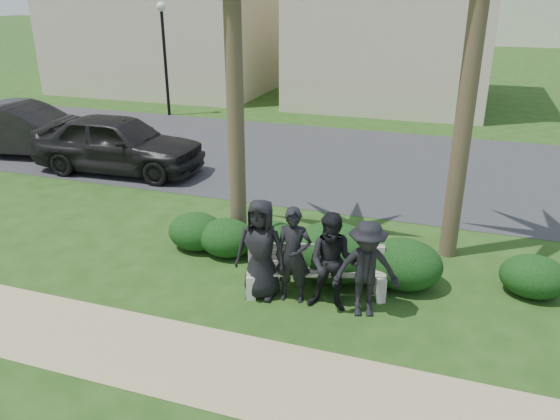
{
  "coord_description": "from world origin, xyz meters",
  "views": [
    {
      "loc": [
        2.29,
        -7.24,
        4.76
      ],
      "look_at": [
        -0.52,
        1.0,
        1.21
      ],
      "focal_mm": 35.0,
      "sensor_mm": 36.0,
      "label": 1
    }
  ],
  "objects_px": {
    "man_b": "(293,255)",
    "man_d": "(366,269)",
    "man_a": "(261,249)",
    "car_a": "(118,143)",
    "park_bench": "(316,274)",
    "car_b": "(24,129)",
    "man_c": "(333,263)",
    "street_lamp": "(164,39)"
  },
  "relations": [
    {
      "from": "man_c",
      "to": "car_a",
      "type": "xyz_separation_m",
      "value": [
        -7.25,
        4.97,
        -0.01
      ]
    },
    {
      "from": "car_a",
      "to": "car_b",
      "type": "distance_m",
      "value": 3.74
    },
    {
      "from": "park_bench",
      "to": "car_a",
      "type": "bearing_deg",
      "value": 129.71
    },
    {
      "from": "car_a",
      "to": "man_d",
      "type": "bearing_deg",
      "value": -125.41
    },
    {
      "from": "street_lamp",
      "to": "car_b",
      "type": "relative_size",
      "value": 0.9
    },
    {
      "from": "park_bench",
      "to": "car_b",
      "type": "distance_m",
      "value": 11.78
    },
    {
      "from": "man_b",
      "to": "man_d",
      "type": "bearing_deg",
      "value": -9.4
    },
    {
      "from": "car_a",
      "to": "car_b",
      "type": "bearing_deg",
      "value": 79.16
    },
    {
      "from": "street_lamp",
      "to": "car_b",
      "type": "bearing_deg",
      "value": -101.65
    },
    {
      "from": "street_lamp",
      "to": "man_c",
      "type": "relative_size",
      "value": 2.64
    },
    {
      "from": "street_lamp",
      "to": "man_a",
      "type": "bearing_deg",
      "value": -54.56
    },
    {
      "from": "man_b",
      "to": "car_b",
      "type": "distance_m",
      "value": 11.64
    },
    {
      "from": "man_b",
      "to": "car_a",
      "type": "xyz_separation_m",
      "value": [
        -6.59,
        4.9,
        -0.0
      ]
    },
    {
      "from": "car_b",
      "to": "man_a",
      "type": "bearing_deg",
      "value": -128.26
    },
    {
      "from": "man_a",
      "to": "park_bench",
      "type": "bearing_deg",
      "value": 20.84
    },
    {
      "from": "man_d",
      "to": "car_b",
      "type": "distance_m",
      "value": 12.72
    },
    {
      "from": "man_c",
      "to": "man_a",
      "type": "bearing_deg",
      "value": 178.12
    },
    {
      "from": "car_a",
      "to": "street_lamp",
      "type": "bearing_deg",
      "value": 16.28
    },
    {
      "from": "park_bench",
      "to": "man_d",
      "type": "bearing_deg",
      "value": -40.0
    },
    {
      "from": "park_bench",
      "to": "street_lamp",
      "type": "bearing_deg",
      "value": 112.3
    },
    {
      "from": "park_bench",
      "to": "car_b",
      "type": "bearing_deg",
      "value": 137.62
    },
    {
      "from": "park_bench",
      "to": "man_b",
      "type": "distance_m",
      "value": 0.62
    },
    {
      "from": "man_a",
      "to": "car_b",
      "type": "distance_m",
      "value": 11.19
    },
    {
      "from": "man_d",
      "to": "car_b",
      "type": "relative_size",
      "value": 0.33
    },
    {
      "from": "man_a",
      "to": "man_c",
      "type": "xyz_separation_m",
      "value": [
        1.19,
        -0.01,
        -0.04
      ]
    },
    {
      "from": "street_lamp",
      "to": "park_bench",
      "type": "bearing_deg",
      "value": -51.07
    },
    {
      "from": "man_b",
      "to": "car_a",
      "type": "height_order",
      "value": "man_b"
    },
    {
      "from": "street_lamp",
      "to": "car_a",
      "type": "xyz_separation_m",
      "value": [
        2.39,
        -6.9,
        -2.14
      ]
    },
    {
      "from": "park_bench",
      "to": "man_b",
      "type": "bearing_deg",
      "value": -151.16
    },
    {
      "from": "man_b",
      "to": "car_b",
      "type": "relative_size",
      "value": 0.34
    },
    {
      "from": "man_a",
      "to": "car_a",
      "type": "xyz_separation_m",
      "value": [
        -6.05,
        4.96,
        -0.05
      ]
    },
    {
      "from": "man_b",
      "to": "car_b",
      "type": "xyz_separation_m",
      "value": [
        -10.29,
        5.43,
        -0.02
      ]
    },
    {
      "from": "man_a",
      "to": "man_d",
      "type": "bearing_deg",
      "value": -3.17
    },
    {
      "from": "man_a",
      "to": "car_a",
      "type": "height_order",
      "value": "man_a"
    },
    {
      "from": "man_b",
      "to": "street_lamp",
      "type": "bearing_deg",
      "value": 121.05
    },
    {
      "from": "park_bench",
      "to": "man_c",
      "type": "xyz_separation_m",
      "value": [
        0.35,
        -0.38,
        0.45
      ]
    },
    {
      "from": "man_a",
      "to": "man_d",
      "type": "relative_size",
      "value": 1.08
    },
    {
      "from": "man_a",
      "to": "car_a",
      "type": "distance_m",
      "value": 7.83
    },
    {
      "from": "man_b",
      "to": "man_c",
      "type": "distance_m",
      "value": 0.66
    },
    {
      "from": "park_bench",
      "to": "man_d",
      "type": "height_order",
      "value": "man_d"
    },
    {
      "from": "man_a",
      "to": "car_b",
      "type": "height_order",
      "value": "man_a"
    },
    {
      "from": "street_lamp",
      "to": "man_b",
      "type": "relative_size",
      "value": 2.66
    }
  ]
}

